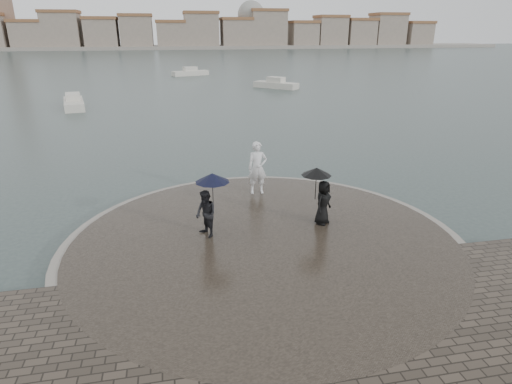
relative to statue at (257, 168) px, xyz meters
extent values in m
plane|color=#2B3835|center=(-0.61, -7.54, -1.40)|extent=(400.00, 400.00, 0.00)
cylinder|color=gray|center=(-0.61, -4.04, -1.24)|extent=(12.50, 12.50, 0.32)
cylinder|color=#2D261E|center=(-0.61, -4.04, -1.22)|extent=(11.90, 11.90, 0.36)
imported|color=silver|center=(0.00, 0.00, 0.00)|extent=(0.78, 0.53, 2.09)
imported|color=black|center=(-2.35, -3.45, -0.29)|extent=(0.84, 0.91, 1.51)
cylinder|color=black|center=(-2.10, -3.35, 0.31)|extent=(0.02, 0.02, 0.90)
cone|color=black|center=(-2.10, -3.35, 0.86)|extent=(1.07, 1.07, 0.28)
imported|color=black|center=(1.55, -3.27, -0.29)|extent=(0.87, 0.85, 1.51)
cylinder|color=black|center=(1.30, -3.17, 0.26)|extent=(0.02, 0.02, 0.90)
cone|color=black|center=(1.30, -3.17, 0.78)|extent=(0.99, 0.99, 0.26)
cube|color=gray|center=(-0.61, 155.46, -0.80)|extent=(260.00, 20.00, 1.20)
cube|color=gray|center=(-48.61, 152.46, 3.10)|extent=(10.00, 10.00, 9.00)
cube|color=brown|center=(-48.61, 152.46, 8.10)|extent=(10.60, 10.60, 1.00)
cube|color=gray|center=(-37.61, 152.46, 4.60)|extent=(12.00, 10.00, 12.00)
cube|color=brown|center=(-37.61, 152.46, 11.10)|extent=(12.60, 10.60, 1.00)
cube|color=gray|center=(-24.61, 152.46, 3.60)|extent=(11.00, 10.00, 10.00)
cube|color=brown|center=(-24.61, 152.46, 9.10)|extent=(11.60, 10.60, 1.00)
cube|color=gray|center=(-12.61, 152.46, 4.10)|extent=(11.00, 10.00, 11.00)
cube|color=brown|center=(-12.61, 152.46, 10.10)|extent=(11.60, 10.60, 1.00)
cube|color=gray|center=(-0.61, 152.46, 3.10)|extent=(10.00, 10.00, 9.00)
cube|color=brown|center=(-0.61, 152.46, 8.10)|extent=(10.60, 10.60, 1.00)
cube|color=gray|center=(10.39, 152.46, 4.60)|extent=(12.00, 10.00, 12.00)
cube|color=brown|center=(10.39, 152.46, 11.10)|extent=(12.60, 10.60, 1.00)
cube|color=gray|center=(23.39, 152.46, 3.60)|extent=(11.00, 10.00, 10.00)
cube|color=brown|center=(23.39, 152.46, 9.10)|extent=(11.60, 10.60, 1.00)
cube|color=gray|center=(35.39, 152.46, 5.10)|extent=(13.00, 10.00, 13.00)
cube|color=brown|center=(35.39, 152.46, 12.10)|extent=(13.60, 10.60, 1.00)
cube|color=gray|center=(49.39, 152.46, 3.10)|extent=(10.00, 10.00, 9.00)
cube|color=brown|center=(49.39, 152.46, 8.10)|extent=(10.60, 10.60, 1.00)
cube|color=gray|center=(60.39, 152.46, 4.10)|extent=(11.00, 10.00, 11.00)
cube|color=brown|center=(60.39, 152.46, 10.10)|extent=(11.60, 10.60, 1.00)
cube|color=gray|center=(72.39, 152.46, 3.60)|extent=(11.00, 10.00, 10.00)
cube|color=brown|center=(72.39, 152.46, 9.10)|extent=(11.60, 10.60, 1.00)
cube|color=gray|center=(84.39, 152.46, 4.60)|extent=(12.00, 10.00, 12.00)
cube|color=brown|center=(84.39, 152.46, 11.10)|extent=(12.60, 10.60, 1.00)
cube|color=gray|center=(97.39, 152.46, 3.10)|extent=(10.00, 10.00, 9.00)
cube|color=brown|center=(97.39, 152.46, 8.10)|extent=(10.60, 10.60, 1.00)
cube|color=#846654|center=(-55.61, 154.46, 14.60)|extent=(5.00, 5.00, 32.00)
sphere|color=gray|center=(29.39, 154.46, 10.60)|extent=(10.00, 10.00, 10.00)
cube|color=beige|center=(-11.50, 24.98, -1.15)|extent=(2.67, 5.71, 0.90)
cube|color=beige|center=(-11.50, 24.98, -0.55)|extent=(1.58, 2.20, 0.90)
cube|color=beige|center=(9.46, 34.99, -1.15)|extent=(4.98, 5.06, 0.90)
cube|color=beige|center=(9.46, 34.99, -0.55)|extent=(2.25, 2.27, 0.90)
cube|color=beige|center=(0.34, 52.40, -1.15)|extent=(5.72, 3.28, 0.90)
cube|color=beige|center=(0.34, 52.40, -0.55)|extent=(2.28, 1.78, 0.90)
camera|label=1|loc=(-3.25, -15.71, 5.06)|focal=30.00mm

